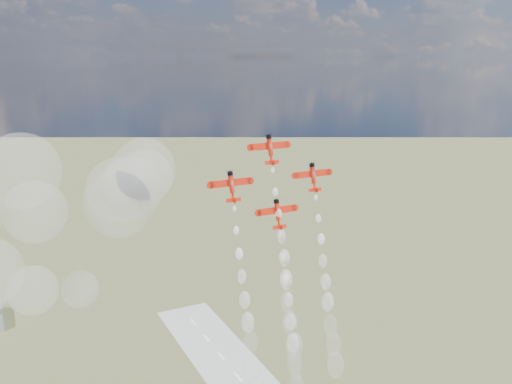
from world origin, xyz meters
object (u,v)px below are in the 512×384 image
Objects in this scene: plane_lead at (270,149)px; plane_right at (313,177)px; plane_left at (232,186)px; plane_slot at (278,213)px.

plane_lead is 17.02m from plane_right.
plane_slot is (13.94, -2.57, -9.41)m from plane_left.
plane_slot is (0.00, -5.14, -18.83)m from plane_lead.
plane_left is at bearing 180.00° from plane_right.
plane_left and plane_right have the same top height.
plane_lead reaches higher than plane_slot.
plane_right is 17.02m from plane_slot.
plane_left is at bearing -169.56° from plane_lead.
plane_slot is at bearing -90.00° from plane_lead.
plane_slot is at bearing -10.44° from plane_left.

